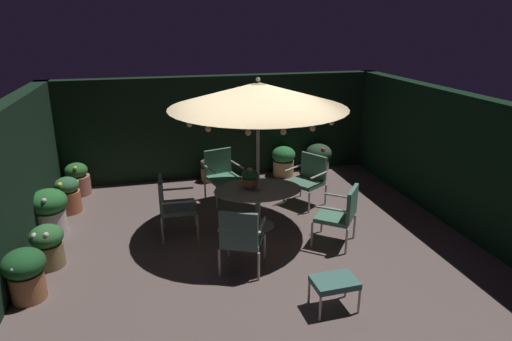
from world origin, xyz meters
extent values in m
cube|color=#62514C|center=(0.00, 0.00, -0.01)|extent=(7.55, 6.78, 0.02)
cube|color=black|center=(0.00, 3.24, 1.15)|extent=(7.55, 0.30, 2.30)
cube|color=black|center=(-3.63, 0.00, 1.15)|extent=(0.30, 6.78, 2.30)
cube|color=black|center=(3.63, 0.00, 1.15)|extent=(0.30, 6.78, 2.30)
cylinder|color=#B9B5A4|center=(0.16, 0.32, 0.01)|extent=(0.59, 0.59, 0.03)
cylinder|color=#B9B5A4|center=(0.16, 0.32, 0.35)|extent=(0.09, 0.09, 0.69)
ellipsoid|color=#9FABAA|center=(0.16, 0.32, 0.71)|extent=(1.52, 1.11, 0.03)
cylinder|color=#BAB4AA|center=(0.16, 0.32, 1.13)|extent=(0.06, 0.06, 2.27)
cone|color=#CFB786|center=(0.16, 0.32, 2.33)|extent=(2.90, 2.90, 0.41)
sphere|color=#BAB4AA|center=(0.16, 0.32, 2.57)|extent=(0.07, 0.07, 0.07)
sphere|color=#F9DB8C|center=(1.42, 0.30, 2.03)|extent=(0.08, 0.08, 0.08)
sphere|color=#F9DB8C|center=(1.34, 0.76, 2.03)|extent=(0.08, 0.08, 0.08)
sphere|color=#F9DB8C|center=(1.05, 1.21, 2.03)|extent=(0.08, 0.08, 0.08)
sphere|color=#F9DB8C|center=(0.67, 1.47, 2.03)|extent=(0.08, 0.08, 0.08)
sphere|color=#F9DB8C|center=(0.11, 1.58, 2.03)|extent=(0.08, 0.08, 0.08)
sphere|color=#F9DB8C|center=(-0.26, 1.50, 2.03)|extent=(0.08, 0.08, 0.08)
sphere|color=#F9DB8C|center=(-0.68, 1.25, 2.03)|extent=(0.08, 0.08, 0.08)
sphere|color=#F9DB8C|center=(-0.99, 0.82, 2.03)|extent=(0.08, 0.08, 0.08)
sphere|color=#F9DB8C|center=(-1.09, 0.30, 2.03)|extent=(0.08, 0.08, 0.08)
sphere|color=#F9DB8C|center=(-0.99, -0.18, 2.03)|extent=(0.08, 0.08, 0.08)
sphere|color=#F9DB8C|center=(-0.76, -0.52, 2.03)|extent=(0.08, 0.08, 0.08)
sphere|color=#F9DB8C|center=(-0.27, -0.85, 2.03)|extent=(0.08, 0.08, 0.08)
sphere|color=#F9DB8C|center=(0.20, -0.93, 2.03)|extent=(0.08, 0.08, 0.08)
sphere|color=#F9DB8C|center=(0.66, -0.83, 2.03)|extent=(0.08, 0.08, 0.08)
sphere|color=#F9DB8C|center=(1.06, -0.55, 2.03)|extent=(0.08, 0.08, 0.08)
sphere|color=#F9DB8C|center=(1.31, -0.18, 2.03)|extent=(0.08, 0.08, 0.08)
cylinder|color=#A66346|center=(0.03, 0.37, 0.76)|extent=(0.13, 0.13, 0.09)
cylinder|color=#AE6246|center=(0.03, 0.37, 0.86)|extent=(0.28, 0.28, 0.11)
ellipsoid|color=#1F5F36|center=(0.03, 0.37, 0.98)|extent=(0.30, 0.30, 0.18)
sphere|color=orange|center=(0.03, 0.37, 1.05)|extent=(0.11, 0.11, 0.11)
cylinder|color=#B8B3A7|center=(0.16, 1.44, 0.22)|extent=(0.04, 0.04, 0.43)
cylinder|color=#B8B3A7|center=(-0.42, 1.28, 0.22)|extent=(0.04, 0.04, 0.43)
cylinder|color=#B8B3A7|center=(0.00, 1.98, 0.22)|extent=(0.04, 0.04, 0.43)
cylinder|color=#B8B3A7|center=(-0.57, 1.81, 0.22)|extent=(0.04, 0.04, 0.43)
cube|color=#437C5C|center=(-0.21, 1.63, 0.47)|extent=(0.71, 0.69, 0.07)
cube|color=#437C5C|center=(-0.28, 1.88, 0.76)|extent=(0.56, 0.21, 0.51)
cylinder|color=#B8B3A7|center=(0.08, 1.71, 0.72)|extent=(0.18, 0.53, 0.04)
cylinder|color=#B8B3A7|center=(-0.49, 1.54, 0.72)|extent=(0.18, 0.53, 0.04)
cylinder|color=#B6B6A5|center=(-0.89, 0.66, 0.23)|extent=(0.04, 0.04, 0.46)
cylinder|color=#B6B6A5|center=(-0.92, 0.08, 0.23)|extent=(0.04, 0.04, 0.46)
cylinder|color=#B6B6A5|center=(-1.46, 0.68, 0.23)|extent=(0.04, 0.04, 0.46)
cylinder|color=#B6B6A5|center=(-1.48, 0.10, 0.23)|extent=(0.04, 0.04, 0.46)
cube|color=slate|center=(-1.19, 0.38, 0.49)|extent=(0.58, 0.59, 0.07)
cube|color=slate|center=(-1.46, 0.39, 0.78)|extent=(0.08, 0.56, 0.50)
cylinder|color=#B6B6A5|center=(-1.18, 0.67, 0.71)|extent=(0.54, 0.06, 0.04)
cylinder|color=#B6B6A5|center=(-1.20, 0.09, 0.71)|extent=(0.54, 0.06, 0.04)
cylinder|color=#BBB4A6|center=(-0.53, -0.56, 0.22)|extent=(0.04, 0.04, 0.43)
cylinder|color=#BBB4A6|center=(-0.01, -0.78, 0.22)|extent=(0.04, 0.04, 0.43)
cylinder|color=#BBB4A6|center=(-0.74, -1.05, 0.22)|extent=(0.04, 0.04, 0.43)
cylinder|color=#BBB4A6|center=(-0.23, -1.28, 0.22)|extent=(0.04, 0.04, 0.43)
cube|color=#4B6D62|center=(-0.38, -0.92, 0.47)|extent=(0.72, 0.71, 0.07)
cube|color=#4B6D62|center=(-0.48, -1.16, 0.76)|extent=(0.52, 0.27, 0.51)
cylinder|color=#BBB4A6|center=(-0.63, -0.81, 0.72)|extent=(0.24, 0.49, 0.04)
cylinder|color=#BBB4A6|center=(-0.12, -1.03, 0.72)|extent=(0.24, 0.49, 0.04)
cylinder|color=#B3B4A4|center=(0.83, -0.56, 0.21)|extent=(0.04, 0.04, 0.43)
cylinder|color=#B3B4A4|center=(1.18, -0.12, 0.21)|extent=(0.04, 0.04, 0.43)
cylinder|color=#B3B4A4|center=(1.27, -0.91, 0.21)|extent=(0.04, 0.04, 0.43)
cylinder|color=#B3B4A4|center=(1.62, -0.47, 0.21)|extent=(0.04, 0.04, 0.43)
cube|color=#487B64|center=(1.22, -0.52, 0.46)|extent=(0.77, 0.77, 0.07)
cube|color=#487B64|center=(1.43, -0.68, 0.74)|extent=(0.38, 0.46, 0.49)
cylinder|color=#B3B4A4|center=(1.05, -0.74, 0.71)|extent=(0.44, 0.36, 0.04)
cylinder|color=#B3B4A4|center=(1.40, -0.30, 0.71)|extent=(0.44, 0.36, 0.04)
cylinder|color=#B6B3AD|center=(1.24, 0.66, 0.21)|extent=(0.04, 0.04, 0.42)
cylinder|color=#B6B3AD|center=(0.91, 1.17, 0.21)|extent=(0.04, 0.04, 0.42)
cylinder|color=#B6B3AD|center=(1.69, 0.95, 0.21)|extent=(0.04, 0.04, 0.42)
cylinder|color=#B6B3AD|center=(1.36, 1.46, 0.21)|extent=(0.04, 0.04, 0.42)
cube|color=#48775E|center=(1.30, 1.06, 0.46)|extent=(0.77, 0.79, 0.07)
cube|color=#48775E|center=(1.52, 1.20, 0.73)|extent=(0.37, 0.52, 0.48)
cylinder|color=#B6B3AD|center=(1.47, 0.80, 0.69)|extent=(0.46, 0.31, 0.04)
cylinder|color=#B6B3AD|center=(1.13, 1.32, 0.69)|extent=(0.46, 0.31, 0.04)
cylinder|color=#B8B3A7|center=(0.27, -1.95, 0.17)|extent=(0.03, 0.03, 0.34)
cylinder|color=#B8B3A7|center=(0.79, -1.93, 0.17)|extent=(0.03, 0.03, 0.34)
cylinder|color=#B8B3A7|center=(0.28, -2.30, 0.17)|extent=(0.03, 0.03, 0.34)
cylinder|color=#B8B3A7|center=(0.80, -2.28, 0.17)|extent=(0.03, 0.03, 0.34)
cube|color=#427168|center=(0.54, -2.11, 0.38)|extent=(0.57, 0.40, 0.08)
cylinder|color=#A66640|center=(-3.25, -0.97, 0.19)|extent=(0.43, 0.43, 0.38)
ellipsoid|color=#1D5226|center=(-3.25, -0.97, 0.53)|extent=(0.53, 0.53, 0.37)
sphere|color=silver|center=(-3.10, -0.96, 0.55)|extent=(0.09, 0.09, 0.09)
sphere|color=beige|center=(-3.34, -0.84, 0.63)|extent=(0.08, 0.08, 0.08)
sphere|color=silver|center=(-3.30, -1.17, 0.57)|extent=(0.10, 0.10, 0.10)
cylinder|color=beige|center=(2.28, 2.81, 0.15)|extent=(0.50, 0.50, 0.30)
ellipsoid|color=#284429|center=(2.28, 2.81, 0.47)|extent=(0.61, 0.61, 0.43)
sphere|color=#AE3B7C|center=(2.48, 2.78, 0.58)|extent=(0.06, 0.06, 0.06)
sphere|color=#A73C73|center=(2.36, 3.03, 0.52)|extent=(0.09, 0.09, 0.09)
sphere|color=#AB3A79|center=(2.14, 2.86, 0.56)|extent=(0.06, 0.06, 0.06)
sphere|color=#B6368C|center=(2.13, 2.74, 0.53)|extent=(0.10, 0.10, 0.10)
sphere|color=#B82D79|center=(2.29, 2.60, 0.62)|extent=(0.10, 0.10, 0.10)
cylinder|color=#A36351|center=(-3.11, 2.70, 0.20)|extent=(0.50, 0.50, 0.40)
ellipsoid|color=#2A652B|center=(-3.11, 2.70, 0.52)|extent=(0.45, 0.45, 0.32)
sphere|color=#F3BE53|center=(-2.97, 2.73, 0.58)|extent=(0.07, 0.07, 0.07)
sphere|color=#E3CA59|center=(-3.08, 2.84, 0.54)|extent=(0.08, 0.08, 0.08)
sphere|color=#F7BD47|center=(-3.22, 2.74, 0.61)|extent=(0.07, 0.07, 0.07)
sphere|color=gold|center=(-3.24, 2.66, 0.55)|extent=(0.09, 0.09, 0.09)
sphere|color=#EDDA54|center=(-3.09, 2.51, 0.63)|extent=(0.08, 0.08, 0.08)
cylinder|color=tan|center=(1.40, 2.79, 0.18)|extent=(0.48, 0.48, 0.35)
ellipsoid|color=#267436|center=(1.40, 2.79, 0.50)|extent=(0.55, 0.55, 0.38)
sphere|color=#BF3D78|center=(1.62, 2.72, 0.54)|extent=(0.07, 0.07, 0.07)
sphere|color=#B93B76|center=(1.43, 2.91, 0.62)|extent=(0.08, 0.08, 0.08)
sphere|color=#C13F8B|center=(1.29, 2.89, 0.56)|extent=(0.07, 0.07, 0.07)
sphere|color=#BD2A79|center=(1.26, 2.63, 0.51)|extent=(0.11, 0.11, 0.11)
sphere|color=#AC4489|center=(1.42, 2.58, 0.56)|extent=(0.09, 0.09, 0.09)
cylinder|color=#A9673E|center=(-0.35, 2.82, 0.16)|extent=(0.35, 0.35, 0.32)
ellipsoid|color=#286D33|center=(-0.35, 2.82, 0.41)|extent=(0.35, 0.35, 0.25)
sphere|color=#D8536B|center=(-0.23, 2.82, 0.46)|extent=(0.07, 0.07, 0.07)
sphere|color=#E24D65|center=(-0.37, 2.93, 0.47)|extent=(0.09, 0.09, 0.09)
sphere|color=#D1456B|center=(-0.50, 2.81, 0.47)|extent=(0.08, 0.08, 0.08)
sphere|color=#DD5077|center=(-0.33, 2.67, 0.43)|extent=(0.07, 0.07, 0.07)
cylinder|color=beige|center=(-3.31, 0.95, 0.21)|extent=(0.49, 0.49, 0.41)
ellipsoid|color=#276D30|center=(-3.31, 0.95, 0.58)|extent=(0.61, 0.61, 0.42)
sphere|color=silver|center=(-3.16, 0.98, 0.58)|extent=(0.11, 0.11, 0.11)
sphere|color=silver|center=(-3.34, 1.13, 0.69)|extent=(0.08, 0.08, 0.08)
sphere|color=silver|center=(-3.56, 1.00, 0.71)|extent=(0.07, 0.07, 0.07)
sphere|color=silver|center=(-3.30, 0.70, 0.70)|extent=(0.08, 0.08, 0.08)
cylinder|color=#B15E3E|center=(-3.16, 1.80, 0.21)|extent=(0.44, 0.44, 0.41)
ellipsoid|color=#30663B|center=(-3.16, 1.80, 0.54)|extent=(0.44, 0.44, 0.31)
sphere|color=gold|center=(-2.97, 1.83, 0.58)|extent=(0.07, 0.07, 0.07)
sphere|color=#E9C454|center=(-3.23, 1.89, 0.55)|extent=(0.08, 0.08, 0.08)
sphere|color=yellow|center=(-3.24, 1.64, 0.61)|extent=(0.10, 0.10, 0.10)
cylinder|color=olive|center=(-3.13, -0.18, 0.18)|extent=(0.41, 0.41, 0.36)
ellipsoid|color=#306A35|center=(-3.13, -0.18, 0.49)|extent=(0.48, 0.48, 0.33)
sphere|color=silver|center=(-2.97, -0.19, 0.55)|extent=(0.08, 0.08, 0.08)
sphere|color=silver|center=(-3.07, -0.03, 0.52)|extent=(0.06, 0.06, 0.06)
sphere|color=beige|center=(-3.17, -0.06, 0.59)|extent=(0.09, 0.09, 0.09)
sphere|color=beige|center=(-3.33, -0.21, 0.52)|extent=(0.08, 0.08, 0.08)
sphere|color=beige|center=(-3.25, -0.31, 0.57)|extent=(0.10, 0.10, 0.10)
sphere|color=silver|center=(-3.09, -0.36, 0.60)|extent=(0.08, 0.08, 0.08)
camera|label=1|loc=(-1.51, -6.33, 3.46)|focal=30.27mm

